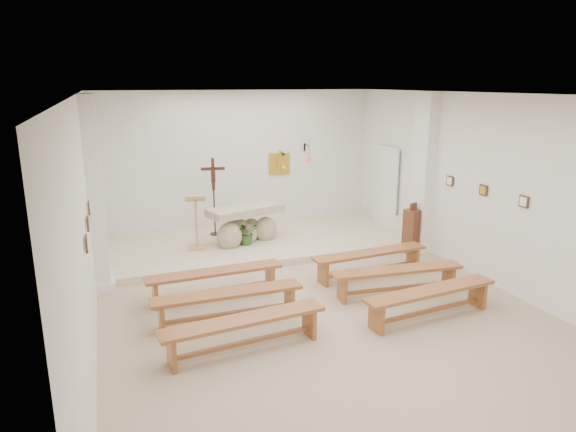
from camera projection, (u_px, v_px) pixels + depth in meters
name	position (u px, v px, depth m)	size (l,w,h in m)	color
ground	(315.00, 305.00, 8.72)	(7.00, 10.00, 0.00)	tan
wall_left	(86.00, 225.00, 7.13)	(0.02, 10.00, 3.50)	white
wall_right	(492.00, 191.00, 9.42)	(0.02, 10.00, 3.50)	white
wall_back	(239.00, 162.00, 12.82)	(7.00, 0.02, 3.50)	white
ceiling	(318.00, 95.00, 7.84)	(7.00, 10.00, 0.02)	silver
sanctuary_platform	(257.00, 243.00, 11.89)	(6.98, 3.00, 0.15)	beige
pilaster_left	(96.00, 196.00, 8.99)	(0.26, 0.55, 3.50)	white
pilaster_right	(423.00, 173.00, 11.20)	(0.26, 0.55, 3.50)	white
gold_wall_relief	(279.00, 164.00, 13.16)	(0.55, 0.04, 0.55)	gold
sanctuary_lamp	(308.00, 158.00, 13.12)	(0.11, 0.36, 0.44)	black
station_frame_left_front	(86.00, 244.00, 6.42)	(0.03, 0.20, 0.20)	#40291C
station_frame_left_mid	(88.00, 224.00, 7.33)	(0.03, 0.20, 0.20)	#40291C
station_frame_left_rear	(89.00, 208.00, 8.24)	(0.03, 0.20, 0.20)	#40291C
station_frame_right_front	(524.00, 201.00, 8.69)	(0.03, 0.20, 0.20)	#40291C
station_frame_right_mid	(483.00, 190.00, 9.60)	(0.03, 0.20, 0.20)	#40291C
station_frame_right_rear	(450.00, 181.00, 10.51)	(0.03, 0.20, 0.20)	#40291C
radiator_left	(100.00, 263.00, 9.99)	(0.10, 0.85, 0.52)	silver
radiator_right	(404.00, 230.00, 12.23)	(0.10, 0.85, 0.52)	silver
altar	(245.00, 227.00, 11.65)	(1.85, 1.15, 0.89)	beige
lectern	(196.00, 222.00, 11.09)	(0.49, 0.43, 1.22)	tan
crucifix_stand	(214.00, 191.00, 12.00)	(0.55, 0.24, 1.84)	#381B11
potted_plant	(246.00, 232.00, 11.46)	(0.50, 0.43, 0.55)	#2B5522
donation_pedestal	(412.00, 231.00, 11.34)	(0.38, 0.38, 1.13)	#5B2E1A
bench_left_front	(215.00, 277.00, 8.96)	(2.40, 0.49, 0.50)	#9B5C2D
bench_right_front	(370.00, 258.00, 9.96)	(2.41, 0.57, 0.50)	#9B5C2D
bench_left_second	(228.00, 299.00, 8.05)	(2.39, 0.39, 0.50)	#9B5C2D
bench_right_second	(397.00, 275.00, 9.05)	(2.41, 0.59, 0.50)	#9B5C2D
bench_left_third	(244.00, 326.00, 7.15)	(2.42, 0.64, 0.50)	#9B5C2D
bench_right_third	(430.00, 296.00, 8.15)	(2.42, 0.64, 0.50)	#9B5C2D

